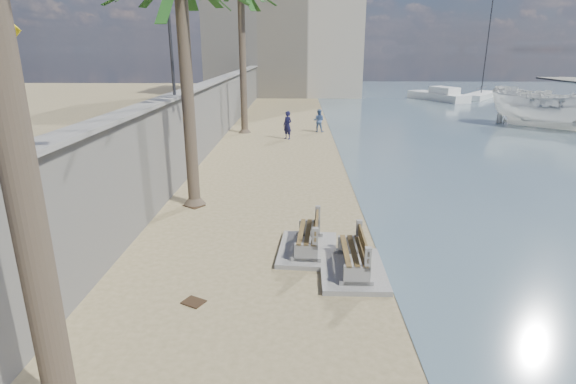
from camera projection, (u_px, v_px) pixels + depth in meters
name	position (u px, v px, depth m)	size (l,w,h in m)	color
seawall	(212.00, 114.00, 25.91)	(0.45, 70.00, 3.50)	gray
wall_cap	(210.00, 82.00, 25.36)	(0.80, 70.00, 0.12)	gray
end_building	(284.00, 35.00, 54.74)	(18.00, 12.00, 14.00)	#B7AA93
bench_near	(353.00, 257.00, 11.09)	(1.60, 2.34, 0.97)	gray
bench_far	(308.00, 238.00, 12.24)	(1.73, 2.39, 0.95)	gray
pedestrian_sign	(2.00, 60.00, 7.25)	(0.78, 0.07, 2.40)	#2D2D33
streetlight	(168.00, 12.00, 16.80)	(0.28, 0.28, 5.12)	#2D2D33
person_a	(287.00, 123.00, 27.65)	(0.71, 0.48, 1.98)	#15153B
person_b	(319.00, 119.00, 30.15)	(0.82, 0.63, 1.70)	#496497
boat_cruiser	(558.00, 106.00, 31.04)	(3.41, 3.51, 4.01)	silver
yacht_near	(548.00, 111.00, 38.17)	(9.62, 2.69, 1.50)	silver
yacht_far	(438.00, 97.00, 49.32)	(7.70, 2.16, 1.50)	silver
sailboat_west	(481.00, 95.00, 51.46)	(6.17, 7.44, 10.55)	silver
debris_c	(194.00, 205.00, 16.00)	(0.65, 0.52, 0.03)	#382616
debris_d	(194.00, 302.00, 9.87)	(0.46, 0.37, 0.03)	#382616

